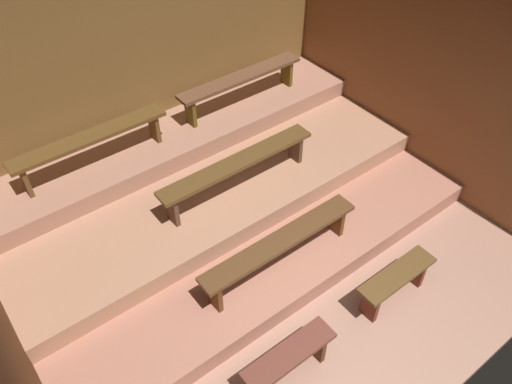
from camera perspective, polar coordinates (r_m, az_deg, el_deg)
The scene contains 12 objects.
ground at distance 5.80m, azimuth -0.27°, elevation -6.30°, with size 5.74×4.85×0.08m, color #A57662.
wall_back at distance 6.32m, azimuth -12.03°, elevation 13.49°, with size 5.74×0.06×2.66m, color brown.
wall_right at distance 6.41m, azimuth 18.21°, elevation 12.67°, with size 0.06×4.85×2.66m, color brown.
platform_lower at distance 5.99m, azimuth -3.40°, elevation -2.24°, with size 4.94×2.97×0.22m, color #AA6C57.
platform_middle at distance 6.11m, azimuth -5.90°, elevation 1.60°, with size 4.94×2.08×0.22m, color tan.
platform_upper at distance 6.38m, azimuth -9.01°, elevation 5.93°, with size 4.94×0.88×0.22m, color #AB755D.
bench_floor_left at distance 4.66m, azimuth 3.67°, elevation -18.12°, with size 0.90×0.24×0.40m.
bench_floor_right at distance 5.29m, azimuth 15.32°, elevation -9.46°, with size 0.90×0.24×0.40m.
bench_lower_center at distance 5.07m, azimuth 2.72°, elevation -5.88°, with size 1.82×0.24×0.40m.
bench_middle_center at distance 5.57m, azimuth -2.05°, elevation 2.92°, with size 1.93×0.24×0.40m.
bench_upper_left at distance 5.83m, azimuth -17.98°, elevation 5.41°, with size 1.76×0.24×0.40m.
bench_upper_right at distance 6.57m, azimuth -1.70°, elevation 12.28°, with size 1.76×0.24×0.40m.
Camera 1 is at (-2.27, -0.97, 4.38)m, focal length 35.86 mm.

